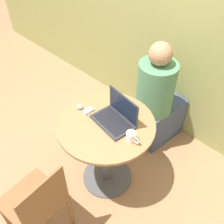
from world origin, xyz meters
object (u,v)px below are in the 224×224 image
Objects in this scene: chair_empty at (38,205)px; person_seated at (157,104)px; cell_phone at (88,111)px; laptop at (116,117)px.

person_seated reaches higher than chair_empty.
cell_phone is 0.81m from chair_empty.
laptop is 0.73m from person_seated.
laptop reaches higher than cell_phone.
cell_phone is 0.11× the size of chair_empty.
cell_phone is (-0.24, -0.08, -0.04)m from laptop.
person_seated reaches higher than laptop.
cell_phone is 0.08× the size of person_seated.
laptop is at bearing -86.32° from person_seated.
laptop reaches higher than chair_empty.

